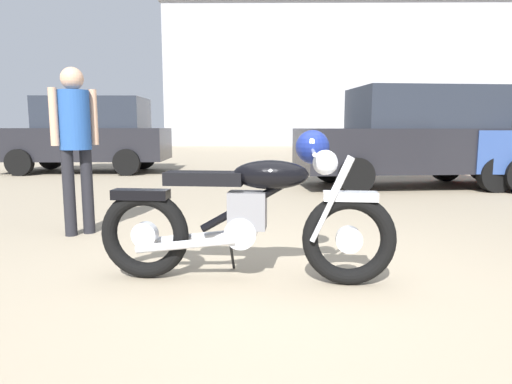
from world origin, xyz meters
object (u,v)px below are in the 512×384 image
(vintage_motorcycle, at_px, (253,212))
(blue_hatchback_right, at_px, (88,134))
(red_hatchback_near, at_px, (412,136))
(pale_sedan_back, at_px, (479,133))
(bystander, at_px, (75,134))

(vintage_motorcycle, xyz_separation_m, blue_hatchback_right, (-4.21, 7.74, 0.43))
(vintage_motorcycle, height_order, red_hatchback_near, red_hatchback_near)
(pale_sedan_back, xyz_separation_m, red_hatchback_near, (-3.63, -5.27, 0.00))
(vintage_motorcycle, xyz_separation_m, red_hatchback_near, (2.71, 5.17, 0.43))
(bystander, height_order, blue_hatchback_right, blue_hatchback_right)
(vintage_motorcycle, distance_m, red_hatchback_near, 5.85)
(pale_sedan_back, relative_size, blue_hatchback_right, 0.99)
(blue_hatchback_right, bearing_deg, pale_sedan_back, -168.18)
(vintage_motorcycle, relative_size, blue_hatchback_right, 0.52)
(pale_sedan_back, bearing_deg, blue_hatchback_right, 15.58)
(pale_sedan_back, height_order, blue_hatchback_right, same)
(vintage_motorcycle, distance_m, blue_hatchback_right, 8.82)
(bystander, relative_size, red_hatchback_near, 0.41)
(red_hatchback_near, height_order, blue_hatchback_right, same)
(red_hatchback_near, xyz_separation_m, blue_hatchback_right, (-6.92, 2.57, 0.00))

